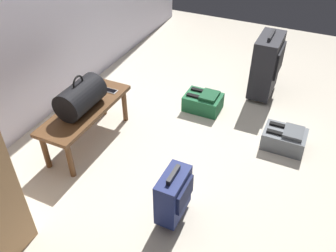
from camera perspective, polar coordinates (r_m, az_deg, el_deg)
ground_plane at (r=3.31m, az=3.50°, el=-3.78°), size 6.60×6.60×0.00m
bench at (r=3.28m, az=-13.08°, el=2.05°), size 1.00×0.36×0.39m
duffel_bag_black at (r=3.16m, az=-13.88°, el=4.57°), size 0.44×0.26×0.34m
cell_phone at (r=3.44m, az=-9.34°, el=5.65°), size 0.07×0.14×0.01m
suitcase_upright_charcoal at (r=4.02m, az=15.56°, el=9.47°), size 0.48×0.26×0.73m
suitcase_small_navy at (r=2.60m, az=0.92°, el=-10.97°), size 0.32×0.19×0.46m
backpack_green at (r=3.79m, az=5.69°, el=3.91°), size 0.28×0.38×0.21m
backpack_grey at (r=3.45m, az=18.22°, el=-1.91°), size 0.28×0.38×0.21m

